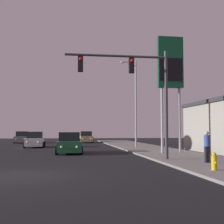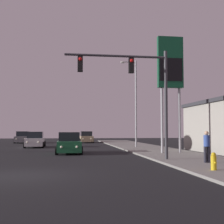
{
  "view_description": "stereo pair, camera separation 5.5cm",
  "coord_description": "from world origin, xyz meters",
  "px_view_note": "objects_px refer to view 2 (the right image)",
  "views": [
    {
      "loc": [
        1.87,
        -13.08,
        1.82
      ],
      "look_at": [
        5.56,
        12.65,
        3.36
      ],
      "focal_mm": 50.0,
      "sensor_mm": 36.0,
      "label": 1
    },
    {
      "loc": [
        1.93,
        -13.09,
        1.82
      ],
      "look_at": [
        5.56,
        12.65,
        3.36
      ],
      "focal_mm": 50.0,
      "sensor_mm": 36.0,
      "label": 2
    }
  ],
  "objects_px": {
    "fire_hydrant": "(214,161)",
    "car_white": "(35,140)",
    "car_grey": "(23,138)",
    "traffic_light_mast": "(138,83)",
    "gas_station_sign": "(170,69)",
    "car_tan": "(86,137)",
    "pedestrian_on_sidewalk": "(207,145)",
    "street_lamp": "(135,99)",
    "car_green": "(69,144)"
  },
  "relations": [
    {
      "from": "car_white",
      "to": "traffic_light_mast",
      "type": "xyz_separation_m",
      "value": [
        7.61,
        -16.42,
        3.9
      ]
    },
    {
      "from": "pedestrian_on_sidewalk",
      "to": "car_white",
      "type": "bearing_deg",
      "value": 120.03
    },
    {
      "from": "traffic_light_mast",
      "to": "gas_station_sign",
      "type": "bearing_deg",
      "value": 54.0
    },
    {
      "from": "car_white",
      "to": "car_tan",
      "type": "bearing_deg",
      "value": -118.16
    },
    {
      "from": "car_grey",
      "to": "pedestrian_on_sidewalk",
      "type": "bearing_deg",
      "value": 114.49
    },
    {
      "from": "car_white",
      "to": "fire_hydrant",
      "type": "relative_size",
      "value": 5.7
    },
    {
      "from": "car_green",
      "to": "car_white",
      "type": "distance_m",
      "value": 10.11
    },
    {
      "from": "car_grey",
      "to": "fire_hydrant",
      "type": "bearing_deg",
      "value": 110.97
    },
    {
      "from": "fire_hydrant",
      "to": "car_white",
      "type": "bearing_deg",
      "value": 114.1
    },
    {
      "from": "car_green",
      "to": "car_grey",
      "type": "relative_size",
      "value": 1.0
    },
    {
      "from": "car_tan",
      "to": "pedestrian_on_sidewalk",
      "type": "height_order",
      "value": "pedestrian_on_sidewalk"
    },
    {
      "from": "car_white",
      "to": "fire_hydrant",
      "type": "distance_m",
      "value": 23.75
    },
    {
      "from": "car_white",
      "to": "fire_hydrant",
      "type": "bearing_deg",
      "value": 112.89
    },
    {
      "from": "gas_station_sign",
      "to": "traffic_light_mast",
      "type": "bearing_deg",
      "value": -126.0
    },
    {
      "from": "car_white",
      "to": "traffic_light_mast",
      "type": "relative_size",
      "value": 0.67
    },
    {
      "from": "traffic_light_mast",
      "to": "fire_hydrant",
      "type": "height_order",
      "value": "traffic_light_mast"
    },
    {
      "from": "street_lamp",
      "to": "car_green",
      "type": "bearing_deg",
      "value": -135.33
    },
    {
      "from": "fire_hydrant",
      "to": "pedestrian_on_sidewalk",
      "type": "bearing_deg",
      "value": 70.01
    },
    {
      "from": "street_lamp",
      "to": "gas_station_sign",
      "type": "bearing_deg",
      "value": -83.34
    },
    {
      "from": "car_tan",
      "to": "car_white",
      "type": "xyz_separation_m",
      "value": [
        -6.21,
        -12.21,
        0.0
      ]
    },
    {
      "from": "fire_hydrant",
      "to": "street_lamp",
      "type": "bearing_deg",
      "value": 88.05
    },
    {
      "from": "car_grey",
      "to": "fire_hydrant",
      "type": "distance_m",
      "value": 36.18
    },
    {
      "from": "car_tan",
      "to": "traffic_light_mast",
      "type": "distance_m",
      "value": 28.93
    },
    {
      "from": "traffic_light_mast",
      "to": "street_lamp",
      "type": "xyz_separation_m",
      "value": [
        2.73,
        13.65,
        0.46
      ]
    },
    {
      "from": "fire_hydrant",
      "to": "pedestrian_on_sidewalk",
      "type": "xyz_separation_m",
      "value": [
        1.09,
        3.01,
        0.55
      ]
    },
    {
      "from": "car_tan",
      "to": "pedestrian_on_sidewalk",
      "type": "relative_size",
      "value": 2.59
    },
    {
      "from": "car_tan",
      "to": "pedestrian_on_sidewalk",
      "type": "bearing_deg",
      "value": 97.6
    },
    {
      "from": "car_tan",
      "to": "gas_station_sign",
      "type": "height_order",
      "value": "gas_station_sign"
    },
    {
      "from": "gas_station_sign",
      "to": "car_tan",
      "type": "bearing_deg",
      "value": 102.32
    },
    {
      "from": "car_tan",
      "to": "traffic_light_mast",
      "type": "height_order",
      "value": "traffic_light_mast"
    },
    {
      "from": "car_grey",
      "to": "traffic_light_mast",
      "type": "xyz_separation_m",
      "value": [
        10.6,
        -28.63,
        3.9
      ]
    },
    {
      "from": "car_grey",
      "to": "car_white",
      "type": "distance_m",
      "value": 12.57
    },
    {
      "from": "traffic_light_mast",
      "to": "street_lamp",
      "type": "relative_size",
      "value": 0.72
    },
    {
      "from": "car_grey",
      "to": "street_lamp",
      "type": "bearing_deg",
      "value": 132.12
    },
    {
      "from": "car_tan",
      "to": "pedestrian_on_sidewalk",
      "type": "distance_m",
      "value": 31.22
    },
    {
      "from": "car_grey",
      "to": "gas_station_sign",
      "type": "bearing_deg",
      "value": 121.81
    },
    {
      "from": "car_white",
      "to": "street_lamp",
      "type": "distance_m",
      "value": 11.56
    },
    {
      "from": "gas_station_sign",
      "to": "car_green",
      "type": "bearing_deg",
      "value": 166.68
    },
    {
      "from": "car_tan",
      "to": "gas_station_sign",
      "type": "relative_size",
      "value": 0.48
    },
    {
      "from": "car_tan",
      "to": "street_lamp",
      "type": "relative_size",
      "value": 0.48
    },
    {
      "from": "gas_station_sign",
      "to": "fire_hydrant",
      "type": "height_order",
      "value": "gas_station_sign"
    },
    {
      "from": "car_green",
      "to": "gas_station_sign",
      "type": "bearing_deg",
      "value": 166.3
    },
    {
      "from": "pedestrian_on_sidewalk",
      "to": "car_green",
      "type": "bearing_deg",
      "value": 128.04
    },
    {
      "from": "car_white",
      "to": "street_lamp",
      "type": "xyz_separation_m",
      "value": [
        10.34,
        -2.77,
        4.36
      ]
    },
    {
      "from": "street_lamp",
      "to": "fire_hydrant",
      "type": "relative_size",
      "value": 11.84
    },
    {
      "from": "car_tan",
      "to": "gas_station_sign",
      "type": "distance_m",
      "value": 24.75
    },
    {
      "from": "gas_station_sign",
      "to": "car_grey",
      "type": "bearing_deg",
      "value": 121.37
    },
    {
      "from": "street_lamp",
      "to": "car_grey",
      "type": "bearing_deg",
      "value": 131.68
    },
    {
      "from": "gas_station_sign",
      "to": "street_lamp",
      "type": "bearing_deg",
      "value": 96.66
    },
    {
      "from": "car_white",
      "to": "street_lamp",
      "type": "bearing_deg",
      "value": 163.8
    }
  ]
}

